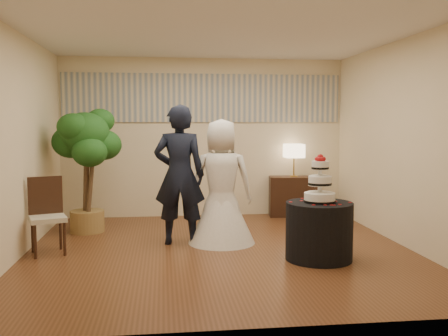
{
  "coord_description": "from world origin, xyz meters",
  "views": [
    {
      "loc": [
        -0.73,
        -6.37,
        1.68
      ],
      "look_at": [
        0.1,
        0.4,
        1.05
      ],
      "focal_mm": 40.0,
      "sensor_mm": 36.0,
      "label": 1
    }
  ],
  "objects": [
    {
      "name": "ceiling",
      "position": [
        0.0,
        0.0,
        2.8
      ],
      "size": [
        5.0,
        5.0,
        0.0
      ],
      "primitive_type": "cube",
      "color": "white",
      "rests_on": "wall_back"
    },
    {
      "name": "wall_left",
      "position": [
        -2.5,
        0.0,
        1.4
      ],
      "size": [
        0.06,
        5.0,
        2.8
      ],
      "primitive_type": "cube",
      "color": "beige",
      "rests_on": "ground"
    },
    {
      "name": "floor",
      "position": [
        0.0,
        0.0,
        0.0
      ],
      "size": [
        5.0,
        5.0,
        0.0
      ],
      "primitive_type": "cube",
      "color": "brown",
      "rests_on": "ground"
    },
    {
      "name": "wall_right",
      "position": [
        2.5,
        0.0,
        1.4
      ],
      "size": [
        0.06,
        5.0,
        2.8
      ],
      "primitive_type": "cube",
      "color": "beige",
      "rests_on": "ground"
    },
    {
      "name": "wall_back",
      "position": [
        0.0,
        2.5,
        1.4
      ],
      "size": [
        5.0,
        0.06,
        2.8
      ],
      "primitive_type": "cube",
      "color": "beige",
      "rests_on": "ground"
    },
    {
      "name": "mural_border",
      "position": [
        0.0,
        2.48,
        2.1
      ],
      "size": [
        4.9,
        0.02,
        0.85
      ],
      "primitive_type": "cube",
      "color": "#ACAB9E",
      "rests_on": "wall_back"
    },
    {
      "name": "table_lamp",
      "position": [
        1.58,
        2.24,
        1.0
      ],
      "size": [
        0.32,
        0.32,
        0.58
      ],
      "primitive_type": null,
      "color": "beige",
      "rests_on": "console"
    },
    {
      "name": "cake_table",
      "position": [
        1.15,
        -0.57,
        0.35
      ],
      "size": [
        0.98,
        0.98,
        0.71
      ],
      "primitive_type": "cylinder",
      "rotation": [
        0.0,
        0.0,
        -0.24
      ],
      "color": "black",
      "rests_on": "floor"
    },
    {
      "name": "wall_front",
      "position": [
        0.0,
        -2.5,
        1.4
      ],
      "size": [
        5.0,
        0.06,
        2.8
      ],
      "primitive_type": "cube",
      "color": "beige",
      "rests_on": "ground"
    },
    {
      "name": "ficus_tree",
      "position": [
        -1.89,
        1.35,
        0.96
      ],
      "size": [
        0.98,
        0.98,
        1.93
      ],
      "primitive_type": null,
      "rotation": [
        0.0,
        0.0,
        -1.5
      ],
      "color": "#1E531A",
      "rests_on": "floor"
    },
    {
      "name": "groom",
      "position": [
        -0.51,
        0.44,
        0.96
      ],
      "size": [
        0.75,
        0.54,
        1.91
      ],
      "primitive_type": "imported",
      "rotation": [
        0.0,
        0.0,
        3.02
      ],
      "color": "black",
      "rests_on": "floor"
    },
    {
      "name": "bride",
      "position": [
        0.07,
        0.42,
        0.86
      ],
      "size": [
        1.04,
        1.04,
        1.72
      ],
      "primitive_type": "imported",
      "rotation": [
        0.0,
        0.0,
        3.02
      ],
      "color": "white",
      "rests_on": "floor"
    },
    {
      "name": "wedding_cake",
      "position": [
        1.15,
        -0.57,
        1.0
      ],
      "size": [
        0.38,
        0.38,
        0.59
      ],
      "primitive_type": null,
      "color": "white",
      "rests_on": "cake_table"
    },
    {
      "name": "side_chair",
      "position": [
        -2.19,
        0.1,
        0.49
      ],
      "size": [
        0.57,
        0.59,
        0.98
      ],
      "primitive_type": null,
      "rotation": [
        0.0,
        0.0,
        0.33
      ],
      "color": "black",
      "rests_on": "floor"
    },
    {
      "name": "console",
      "position": [
        1.58,
        2.24,
        0.36
      ],
      "size": [
        0.89,
        0.48,
        0.71
      ],
      "primitive_type": "cube",
      "rotation": [
        0.0,
        0.0,
        -0.12
      ],
      "color": "black",
      "rests_on": "floor"
    }
  ]
}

